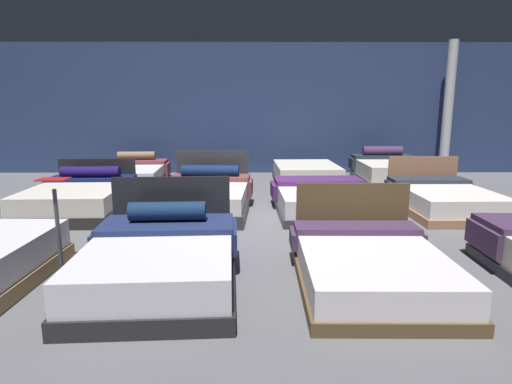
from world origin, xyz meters
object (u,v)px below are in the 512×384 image
at_px(bed_2, 369,265).
at_px(bed_4, 80,198).
at_px(bed_8, 130,174).
at_px(bed_1, 161,260).
at_px(bed_7, 443,199).
at_px(bed_10, 306,174).
at_px(bed_6, 323,200).
at_px(support_pillar, 448,109).
at_px(bed_5, 205,197).
at_px(price_sign, 60,245).
at_px(bed_11, 389,171).
at_px(bed_9, 217,174).

height_order(bed_2, bed_4, bed_2).
bearing_deg(bed_4, bed_8, 88.17).
xyz_separation_m(bed_1, bed_7, (4.23, 3.07, -0.04)).
bearing_deg(bed_10, bed_2, -92.57).
height_order(bed_6, support_pillar, support_pillar).
bearing_deg(bed_10, bed_8, 176.85).
xyz_separation_m(bed_4, bed_10, (4.27, 2.92, -0.03)).
relative_size(bed_7, bed_8, 0.94).
distance_m(bed_1, bed_5, 3.10).
height_order(bed_5, bed_7, bed_5).
distance_m(bed_2, price_sign, 3.13).
bearing_deg(bed_7, bed_5, 178.98).
relative_size(bed_1, bed_8, 0.92).
distance_m(bed_2, bed_10, 5.99).
height_order(bed_7, bed_10, bed_7).
bearing_deg(price_sign, support_pillar, 45.67).
bearing_deg(bed_1, bed_7, 32.87).
xyz_separation_m(bed_4, support_pillar, (8.13, 4.14, 1.49)).
xyz_separation_m(bed_10, support_pillar, (3.87, 1.23, 1.53)).
height_order(bed_11, price_sign, price_sign).
bearing_deg(bed_1, support_pillar, 46.88).
height_order(bed_4, bed_8, bed_4).
height_order(bed_7, bed_8, bed_7).
distance_m(bed_1, support_pillar, 9.55).
distance_m(bed_8, bed_11, 6.30).
relative_size(bed_10, price_sign, 1.86).
distance_m(price_sign, support_pillar, 10.21).
bearing_deg(bed_8, price_sign, -83.17).
bearing_deg(bed_6, bed_4, 177.60).
bearing_deg(support_pillar, bed_11, -146.54).
relative_size(bed_8, price_sign, 1.99).
bearing_deg(bed_10, price_sign, -119.81).
height_order(bed_1, bed_7, bed_1).
distance_m(bed_5, price_sign, 3.31).
height_order(bed_7, bed_9, bed_7).
xyz_separation_m(bed_4, bed_6, (4.20, -0.04, -0.03)).
distance_m(bed_7, price_sign, 6.08).
bearing_deg(bed_5, bed_10, 56.64).
bearing_deg(price_sign, bed_7, 30.54).
distance_m(bed_8, support_pillar, 8.36).
distance_m(bed_2, bed_6, 3.04).
height_order(bed_2, bed_11, bed_2).
bearing_deg(bed_6, support_pillar, 44.86).
relative_size(bed_10, support_pillar, 0.59).
distance_m(bed_1, bed_10, 6.38).
distance_m(bed_2, bed_11, 6.36).
bearing_deg(bed_11, price_sign, -130.46).
relative_size(bed_9, bed_11, 0.94).
xyz_separation_m(bed_7, price_sign, (-5.24, -3.09, 0.21)).
bearing_deg(bed_1, price_sign, 178.19).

